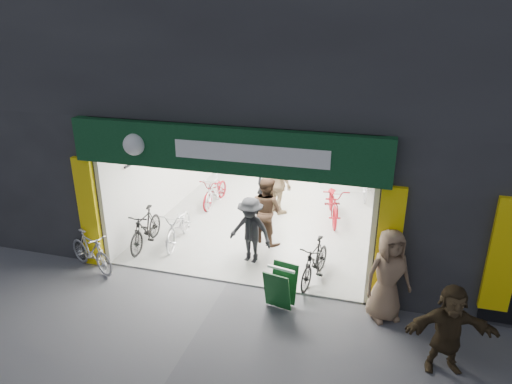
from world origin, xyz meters
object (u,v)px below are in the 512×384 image
at_px(bike_left_front, 179,226).
at_px(pedestrian_near, 388,275).
at_px(parked_bike, 91,251).
at_px(bike_right_front, 315,262).
at_px(sandwich_board, 281,286).

relative_size(bike_left_front, pedestrian_near, 0.97).
height_order(parked_bike, pedestrian_near, pedestrian_near).
bearing_deg(pedestrian_near, bike_left_front, 132.43).
xyz_separation_m(bike_right_front, pedestrian_near, (1.50, -0.90, 0.44)).
distance_m(bike_right_front, pedestrian_near, 1.80).
relative_size(bike_left_front, sandwich_board, 2.12).
xyz_separation_m(pedestrian_near, sandwich_board, (-2.00, -0.20, -0.46)).
xyz_separation_m(bike_right_front, parked_bike, (-4.95, -0.90, -0.01)).
height_order(bike_right_front, sandwich_board, bike_right_front).
height_order(bike_left_front, pedestrian_near, pedestrian_near).
distance_m(bike_left_front, bike_right_front, 3.70).
relative_size(parked_bike, sandwich_board, 1.86).
relative_size(pedestrian_near, sandwich_board, 2.19).
bearing_deg(sandwich_board, bike_left_front, 159.09).
relative_size(parked_bike, pedestrian_near, 0.85).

